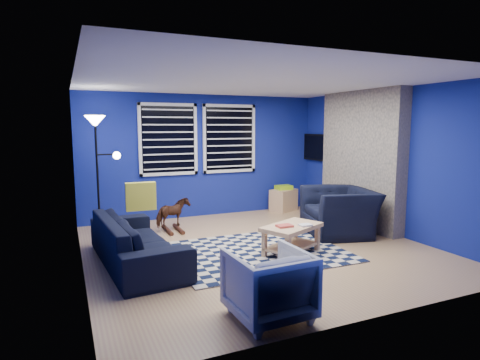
# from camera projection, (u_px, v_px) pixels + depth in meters

# --- Properties ---
(floor) EXTENTS (5.00, 5.00, 0.00)m
(floor) POSITION_uv_depth(u_px,v_px,m) (257.00, 248.00, 6.16)
(floor) COLOR tan
(floor) RESTS_ON ground
(ceiling) EXTENTS (5.00, 5.00, 0.00)m
(ceiling) POSITION_uv_depth(u_px,v_px,m) (258.00, 82.00, 5.83)
(ceiling) COLOR white
(ceiling) RESTS_ON wall_back
(wall_back) EXTENTS (5.00, 0.00, 5.00)m
(wall_back) POSITION_uv_depth(u_px,v_px,m) (204.00, 156.00, 8.27)
(wall_back) COLOR navy
(wall_back) RESTS_ON floor
(wall_left) EXTENTS (0.00, 5.00, 5.00)m
(wall_left) POSITION_uv_depth(u_px,v_px,m) (78.00, 175.00, 5.00)
(wall_left) COLOR navy
(wall_left) RESTS_ON floor
(wall_right) EXTENTS (0.00, 5.00, 5.00)m
(wall_right) POSITION_uv_depth(u_px,v_px,m) (386.00, 161.00, 7.00)
(wall_right) COLOR navy
(wall_right) RESTS_ON floor
(fireplace) EXTENTS (0.65, 2.00, 2.50)m
(fireplace) POSITION_uv_depth(u_px,v_px,m) (360.00, 162.00, 7.40)
(fireplace) COLOR gray
(fireplace) RESTS_ON floor
(window_left) EXTENTS (1.17, 0.06, 1.42)m
(window_left) POSITION_uv_depth(u_px,v_px,m) (169.00, 139.00, 7.89)
(window_left) COLOR black
(window_left) RESTS_ON wall_back
(window_right) EXTENTS (1.17, 0.06, 1.42)m
(window_right) POSITION_uv_depth(u_px,v_px,m) (230.00, 139.00, 8.40)
(window_right) COLOR black
(window_right) RESTS_ON wall_back
(tv) EXTENTS (0.07, 1.00, 0.58)m
(tv) POSITION_uv_depth(u_px,v_px,m) (318.00, 147.00, 8.77)
(tv) COLOR black
(tv) RESTS_ON wall_right
(rug) EXTENTS (2.53, 2.04, 0.02)m
(rug) POSITION_uv_depth(u_px,v_px,m) (257.00, 252.00, 5.95)
(rug) COLOR black
(rug) RESTS_ON floor
(sofa) EXTENTS (2.28, 1.04, 0.65)m
(sofa) POSITION_uv_depth(u_px,v_px,m) (137.00, 240.00, 5.42)
(sofa) COLOR black
(sofa) RESTS_ON floor
(armchair_big) EXTENTS (1.44, 1.32, 0.79)m
(armchair_big) POSITION_uv_depth(u_px,v_px,m) (339.00, 212.00, 6.92)
(armchair_big) COLOR black
(armchair_big) RESTS_ON floor
(armchair_bent) EXTENTS (0.75, 0.77, 0.68)m
(armchair_bent) POSITION_uv_depth(u_px,v_px,m) (269.00, 284.00, 3.87)
(armchair_bent) COLOR gray
(armchair_bent) RESTS_ON floor
(rocking_horse) EXTENTS (0.49, 0.68, 0.52)m
(rocking_horse) POSITION_uv_depth(u_px,v_px,m) (173.00, 213.00, 7.10)
(rocking_horse) COLOR #4D2718
(rocking_horse) RESTS_ON floor
(coffee_table) EXTENTS (1.04, 0.86, 0.45)m
(coffee_table) POSITION_uv_depth(u_px,v_px,m) (292.00, 233.00, 5.83)
(coffee_table) COLOR #DDAC7C
(coffee_table) RESTS_ON rug
(cabinet) EXTENTS (0.68, 0.58, 0.57)m
(cabinet) POSITION_uv_depth(u_px,v_px,m) (284.00, 199.00, 8.87)
(cabinet) COLOR #DDAC7C
(cabinet) RESTS_ON floor
(floor_lamp) EXTENTS (0.55, 0.34, 2.04)m
(floor_lamp) POSITION_uv_depth(u_px,v_px,m) (97.00, 138.00, 6.70)
(floor_lamp) COLOR black
(floor_lamp) RESTS_ON floor
(throw_pillow) EXTENTS (0.43, 0.15, 0.41)m
(throw_pillow) POSITION_uv_depth(u_px,v_px,m) (141.00, 196.00, 5.80)
(throw_pillow) COLOR yellow
(throw_pillow) RESTS_ON sofa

